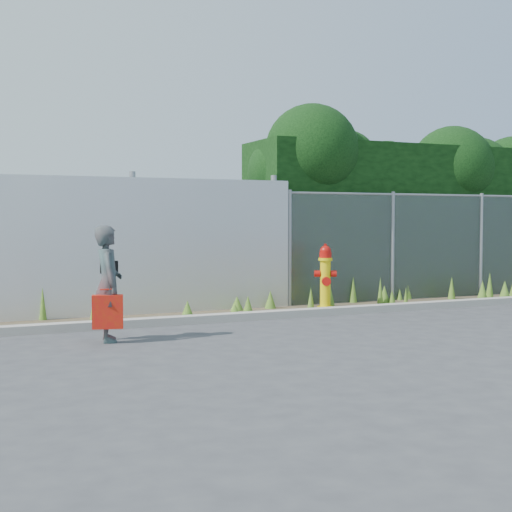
{
  "coord_description": "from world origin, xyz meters",
  "views": [
    {
      "loc": [
        -4.51,
        -8.12,
        1.55
      ],
      "look_at": [
        -0.3,
        1.4,
        1.0
      ],
      "focal_mm": 50.0,
      "sensor_mm": 36.0,
      "label": 1
    }
  ],
  "objects": [
    {
      "name": "ground",
      "position": [
        0.0,
        0.0,
        0.0
      ],
      "size": [
        80.0,
        80.0,
        0.0
      ],
      "primitive_type": "plane",
      "color": "#3D3D3F",
      "rests_on": "ground"
    },
    {
      "name": "curb",
      "position": [
        0.0,
        1.8,
        0.06
      ],
      "size": [
        16.0,
        0.22,
        0.12
      ],
      "primitive_type": "cube",
      "color": "#A29B92",
      "rests_on": "ground"
    },
    {
      "name": "weed_strip",
      "position": [
        0.41,
        2.48,
        0.13
      ],
      "size": [
        16.0,
        1.36,
        0.54
      ],
      "color": "#4E3F2D",
      "rests_on": "ground"
    },
    {
      "name": "corrugated_fence",
      "position": [
        -3.25,
        3.01,
        1.1
      ],
      "size": [
        8.5,
        0.21,
        2.3
      ],
      "color": "silver",
      "rests_on": "ground"
    },
    {
      "name": "chainlink_fence",
      "position": [
        4.25,
        3.0,
        1.03
      ],
      "size": [
        6.5,
        0.07,
        2.05
      ],
      "color": "gray",
      "rests_on": "ground"
    },
    {
      "name": "hedge",
      "position": [
        4.42,
        3.99,
        1.99
      ],
      "size": [
        7.43,
        1.96,
        3.71
      ],
      "color": "black",
      "rests_on": "ground"
    },
    {
      "name": "fire_hydrant",
      "position": [
        1.45,
        2.43,
        0.54
      ],
      "size": [
        0.38,
        0.34,
        1.12
      ],
      "rotation": [
        0.0,
        0.0,
        -0.4
      ],
      "color": "yellow",
      "rests_on": "ground"
    },
    {
      "name": "woman",
      "position": [
        -2.61,
        0.79,
        0.73
      ],
      "size": [
        0.4,
        0.57,
        1.46
      ],
      "primitive_type": "imported",
      "rotation": [
        0.0,
        0.0,
        1.47
      ],
      "color": "#0F6564",
      "rests_on": "ground"
    },
    {
      "name": "red_tote_bag",
      "position": [
        -2.65,
        0.62,
        0.4
      ],
      "size": [
        0.38,
        0.14,
        0.49
      ],
      "rotation": [
        0.0,
        0.0,
        -0.25
      ],
      "color": "#B22A0A"
    },
    {
      "name": "black_shoulder_bag",
      "position": [
        -2.56,
        0.91,
        0.93
      ],
      "size": [
        0.21,
        0.09,
        0.16
      ],
      "rotation": [
        0.0,
        0.0,
        0.29
      ],
      "color": "black"
    }
  ]
}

